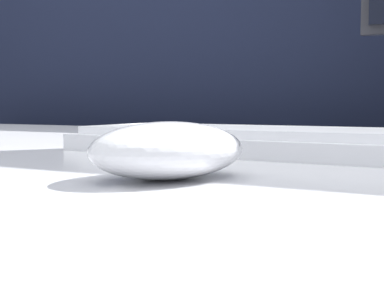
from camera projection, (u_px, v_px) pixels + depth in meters
The scene contains 3 objects.
partition_panel at pixel (358, 212), 1.03m from camera, with size 5.00×0.03×1.11m.
computer_mouse_near at pixel (168, 150), 0.33m from camera, with size 0.11×0.13×0.04m.
keyboard at pixel (288, 142), 0.49m from camera, with size 0.43×0.15×0.02m.
Camera 1 is at (0.20, -0.45, 0.76)m, focal length 50.00 mm.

